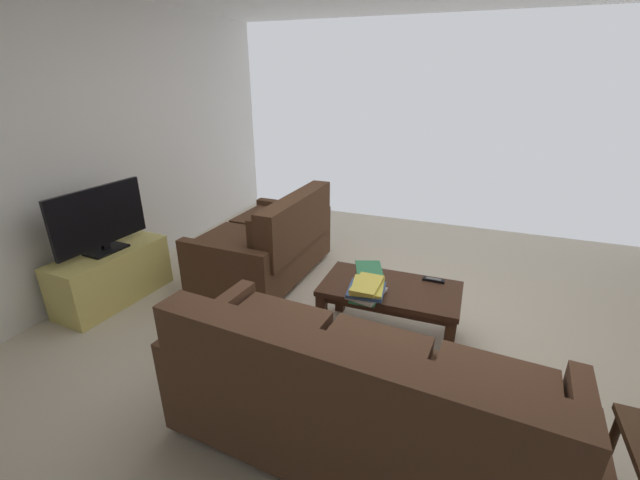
{
  "coord_description": "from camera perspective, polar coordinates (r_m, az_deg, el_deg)",
  "views": [
    {
      "loc": [
        -0.44,
        2.58,
        1.88
      ],
      "look_at": [
        0.48,
        0.2,
        0.83
      ],
      "focal_mm": 22.74,
      "sensor_mm": 36.0,
      "label": 1
    }
  ],
  "objects": [
    {
      "name": "wall_right",
      "position": [
        4.16,
        -30.37,
        10.86
      ],
      "size": [
        0.12,
        5.66,
        2.53
      ],
      "primitive_type": "cube",
      "color": "white",
      "rests_on": "ground"
    },
    {
      "name": "book_stack",
      "position": [
        2.86,
        6.61,
        -6.89
      ],
      "size": [
        0.27,
        0.33,
        0.11
      ],
      "color": "#337F51",
      "rests_on": "coffee_table"
    },
    {
      "name": "ground_plane",
      "position": [
        3.22,
        9.53,
        -13.78
      ],
      "size": [
        5.53,
        5.66,
        0.01
      ],
      "primitive_type": "cube",
      "color": "beige"
    },
    {
      "name": "tv_remote",
      "position": [
        3.17,
        15.68,
        -5.44
      ],
      "size": [
        0.16,
        0.05,
        0.02
      ],
      "color": "black",
      "rests_on": "coffee_table"
    },
    {
      "name": "loveseat_near",
      "position": [
        3.95,
        -7.14,
        -0.45
      ],
      "size": [
        0.93,
        1.44,
        0.87
      ],
      "color": "black",
      "rests_on": "ground"
    },
    {
      "name": "flat_tv",
      "position": [
        3.82,
        -28.6,
        2.6
      ],
      "size": [
        0.22,
        0.85,
        0.56
      ],
      "color": "black",
      "rests_on": "tv_stand"
    },
    {
      "name": "sofa_main",
      "position": [
        2.17,
        5.25,
        -21.5
      ],
      "size": [
        2.06,
        0.97,
        0.87
      ],
      "color": "black",
      "rests_on": "ground"
    },
    {
      "name": "coffee_table",
      "position": [
        3.07,
        9.79,
        -7.63
      ],
      "size": [
        1.0,
        0.54,
        0.43
      ],
      "color": "#3D2316",
      "rests_on": "ground"
    },
    {
      "name": "loose_magazine",
      "position": [
        3.25,
        6.92,
        -4.12
      ],
      "size": [
        0.3,
        0.37,
        0.01
      ],
      "primitive_type": "cube",
      "rotation": [
        0.0,
        0.0,
        3.49
      ],
      "color": "#337F51",
      "rests_on": "coffee_table"
    },
    {
      "name": "tv_stand",
      "position": [
        4.01,
        -27.22,
        -4.48
      ],
      "size": [
        0.47,
        1.0,
        0.48
      ],
      "color": "#D8C666",
      "rests_on": "ground"
    }
  ]
}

